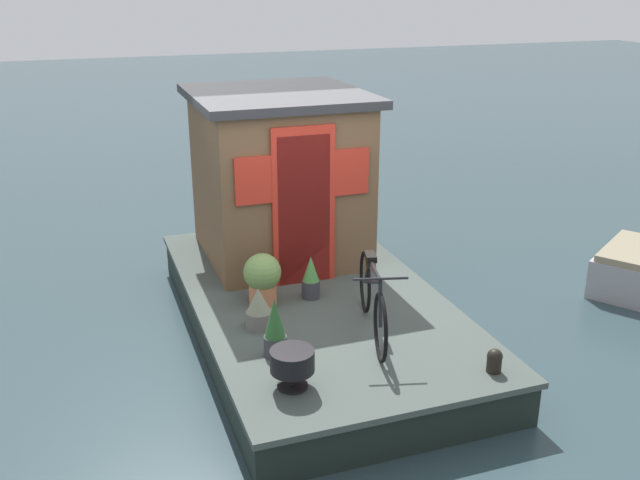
{
  "coord_description": "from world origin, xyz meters",
  "views": [
    {
      "loc": [
        -6.8,
        2.32,
        3.77
      ],
      "look_at": [
        -0.2,
        0.0,
        1.17
      ],
      "focal_mm": 40.18,
      "sensor_mm": 36.0,
      "label": 1
    }
  ],
  "objects_px": {
    "houseboat_cabin": "(279,175)",
    "potted_plant_rosemary": "(259,309)",
    "potted_plant_thyme": "(275,328)",
    "potted_plant_lavender": "(262,277)",
    "potted_plant_sage": "(311,278)",
    "mooring_bollard": "(494,360)",
    "charcoal_grill": "(292,362)",
    "bicycle": "(372,299)"
  },
  "relations": [
    {
      "from": "houseboat_cabin",
      "to": "potted_plant_sage",
      "type": "distance_m",
      "value": 1.59
    },
    {
      "from": "potted_plant_thyme",
      "to": "potted_plant_rosemary",
      "type": "bearing_deg",
      "value": -0.14
    },
    {
      "from": "houseboat_cabin",
      "to": "potted_plant_thyme",
      "type": "bearing_deg",
      "value": 162.53
    },
    {
      "from": "potted_plant_thyme",
      "to": "potted_plant_rosemary",
      "type": "distance_m",
      "value": 0.6
    },
    {
      "from": "potted_plant_sage",
      "to": "potted_plant_lavender",
      "type": "height_order",
      "value": "potted_plant_lavender"
    },
    {
      "from": "potted_plant_rosemary",
      "to": "potted_plant_lavender",
      "type": "bearing_deg",
      "value": -19.33
    },
    {
      "from": "bicycle",
      "to": "potted_plant_sage",
      "type": "xyz_separation_m",
      "value": [
        0.97,
        0.3,
        -0.13
      ]
    },
    {
      "from": "potted_plant_lavender",
      "to": "potted_plant_sage",
      "type": "bearing_deg",
      "value": -92.27
    },
    {
      "from": "houseboat_cabin",
      "to": "bicycle",
      "type": "xyz_separation_m",
      "value": [
        -2.35,
        -0.24,
        -0.66
      ]
    },
    {
      "from": "potted_plant_sage",
      "to": "potted_plant_thyme",
      "type": "distance_m",
      "value": 1.29
    },
    {
      "from": "potted_plant_lavender",
      "to": "mooring_bollard",
      "type": "distance_m",
      "value": 2.57
    },
    {
      "from": "potted_plant_thyme",
      "to": "charcoal_grill",
      "type": "relative_size",
      "value": 1.51
    },
    {
      "from": "bicycle",
      "to": "potted_plant_rosemary",
      "type": "bearing_deg",
      "value": 64.46
    },
    {
      "from": "bicycle",
      "to": "potted_plant_sage",
      "type": "relative_size",
      "value": 3.38
    },
    {
      "from": "charcoal_grill",
      "to": "houseboat_cabin",
      "type": "bearing_deg",
      "value": -14.57
    },
    {
      "from": "bicycle",
      "to": "mooring_bollard",
      "type": "distance_m",
      "value": 1.29
    },
    {
      "from": "potted_plant_thyme",
      "to": "houseboat_cabin",
      "type": "bearing_deg",
      "value": -17.47
    },
    {
      "from": "mooring_bollard",
      "to": "houseboat_cabin",
      "type": "bearing_deg",
      "value": 15.86
    },
    {
      "from": "houseboat_cabin",
      "to": "potted_plant_lavender",
      "type": "xyz_separation_m",
      "value": [
        -1.36,
        0.59,
        -0.71
      ]
    },
    {
      "from": "potted_plant_thyme",
      "to": "charcoal_grill",
      "type": "xyz_separation_m",
      "value": [
        -0.58,
        0.02,
        -0.03
      ]
    },
    {
      "from": "houseboat_cabin",
      "to": "potted_plant_sage",
      "type": "bearing_deg",
      "value": 177.39
    },
    {
      "from": "houseboat_cabin",
      "to": "potted_plant_rosemary",
      "type": "relative_size",
      "value": 5.02
    },
    {
      "from": "bicycle",
      "to": "potted_plant_sage",
      "type": "bearing_deg",
      "value": 17.17
    },
    {
      "from": "potted_plant_thyme",
      "to": "potted_plant_lavender",
      "type": "xyz_separation_m",
      "value": [
        1.1,
        -0.18,
        0.03
      ]
    },
    {
      "from": "potted_plant_rosemary",
      "to": "charcoal_grill",
      "type": "xyz_separation_m",
      "value": [
        -1.17,
        0.02,
        0.04
      ]
    },
    {
      "from": "potted_plant_lavender",
      "to": "houseboat_cabin",
      "type": "bearing_deg",
      "value": -23.63
    },
    {
      "from": "potted_plant_sage",
      "to": "mooring_bollard",
      "type": "distance_m",
      "value": 2.26
    },
    {
      "from": "potted_plant_sage",
      "to": "charcoal_grill",
      "type": "xyz_separation_m",
      "value": [
        -1.66,
        0.73,
        0.02
      ]
    },
    {
      "from": "potted_plant_rosemary",
      "to": "charcoal_grill",
      "type": "bearing_deg",
      "value": 179.15
    },
    {
      "from": "charcoal_grill",
      "to": "mooring_bollard",
      "type": "bearing_deg",
      "value": -101.3
    },
    {
      "from": "potted_plant_thyme",
      "to": "potted_plant_rosemary",
      "type": "height_order",
      "value": "potted_plant_thyme"
    },
    {
      "from": "potted_plant_sage",
      "to": "potted_plant_thyme",
      "type": "height_order",
      "value": "potted_plant_thyme"
    },
    {
      "from": "houseboat_cabin",
      "to": "potted_plant_lavender",
      "type": "height_order",
      "value": "houseboat_cabin"
    },
    {
      "from": "potted_plant_rosemary",
      "to": "potted_plant_lavender",
      "type": "height_order",
      "value": "potted_plant_lavender"
    },
    {
      "from": "houseboat_cabin",
      "to": "bicycle",
      "type": "distance_m",
      "value": 2.45
    },
    {
      "from": "bicycle",
      "to": "potted_plant_thyme",
      "type": "height_order",
      "value": "bicycle"
    },
    {
      "from": "houseboat_cabin",
      "to": "potted_plant_thyme",
      "type": "distance_m",
      "value": 2.69
    },
    {
      "from": "bicycle",
      "to": "potted_plant_lavender",
      "type": "distance_m",
      "value": 1.29
    },
    {
      "from": "potted_plant_sage",
      "to": "mooring_bollard",
      "type": "xyz_separation_m",
      "value": [
        -2.01,
        -1.03,
        -0.11
      ]
    },
    {
      "from": "bicycle",
      "to": "charcoal_grill",
      "type": "xyz_separation_m",
      "value": [
        -0.69,
        1.03,
        -0.12
      ]
    },
    {
      "from": "houseboat_cabin",
      "to": "charcoal_grill",
      "type": "height_order",
      "value": "houseboat_cabin"
    },
    {
      "from": "potted_plant_sage",
      "to": "houseboat_cabin",
      "type": "bearing_deg",
      "value": -2.61
    }
  ]
}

